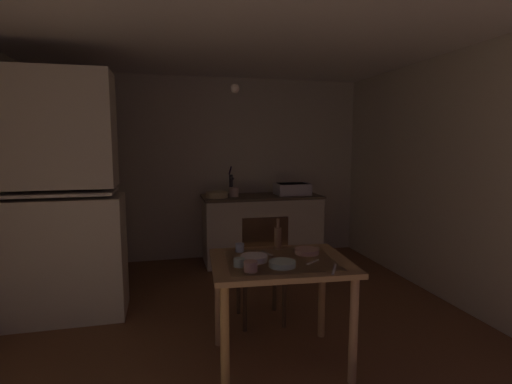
# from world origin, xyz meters

# --- Properties ---
(ground_plane) EXTENTS (5.17, 5.17, 0.00)m
(ground_plane) POSITION_xyz_m (0.00, 0.00, 0.00)
(ground_plane) COLOR brown
(wall_back) EXTENTS (4.27, 0.10, 2.43)m
(wall_back) POSITION_xyz_m (0.00, 1.97, 1.21)
(wall_back) COLOR beige
(wall_back) RESTS_ON ground
(wall_right) EXTENTS (0.10, 3.93, 2.43)m
(wall_right) POSITION_xyz_m (2.14, 0.00, 1.21)
(wall_right) COLOR beige
(wall_right) RESTS_ON ground
(ceiling_slab) EXTENTS (4.27, 3.93, 0.10)m
(ceiling_slab) POSITION_xyz_m (0.00, 0.00, 2.48)
(ceiling_slab) COLOR silver
(hutch_cabinet) EXTENTS (1.09, 0.53, 2.18)m
(hutch_cabinet) POSITION_xyz_m (-1.52, 0.38, 1.02)
(hutch_cabinet) COLOR beige
(hutch_cabinet) RESTS_ON ground
(counter_cabinet) EXTENTS (1.55, 0.64, 0.88)m
(counter_cabinet) POSITION_xyz_m (0.64, 1.60, 0.44)
(counter_cabinet) COLOR beige
(counter_cabinet) RESTS_ON ground
(sink_basin) EXTENTS (0.44, 0.34, 0.15)m
(sink_basin) POSITION_xyz_m (1.06, 1.60, 0.95)
(sink_basin) COLOR silver
(sink_basin) RESTS_ON counter_cabinet
(hand_pump) EXTENTS (0.05, 0.27, 0.39)m
(hand_pump) POSITION_xyz_m (0.24, 1.64, 1.04)
(hand_pump) COLOR #232328
(hand_pump) RESTS_ON counter_cabinet
(mixing_bowl_counter) EXTENTS (0.28, 0.28, 0.07)m
(mixing_bowl_counter) POSITION_xyz_m (0.04, 1.55, 0.91)
(mixing_bowl_counter) COLOR beige
(mixing_bowl_counter) RESTS_ON counter_cabinet
(stoneware_crock) EXTENTS (0.12, 0.12, 0.12)m
(stoneware_crock) POSITION_xyz_m (0.27, 1.59, 0.94)
(stoneware_crock) COLOR beige
(stoneware_crock) RESTS_ON counter_cabinet
(dining_table) EXTENTS (1.00, 0.81, 0.75)m
(dining_table) POSITION_xyz_m (0.16, -0.78, 0.64)
(dining_table) COLOR #997549
(dining_table) RESTS_ON ground
(chair_far_side) EXTENTS (0.41, 0.41, 0.96)m
(chair_far_side) POSITION_xyz_m (0.19, -0.18, 0.51)
(chair_far_side) COLOR #3C2A1B
(chair_far_side) RESTS_ON ground
(serving_bowl_wide) EXTENTS (0.19, 0.19, 0.04)m
(serving_bowl_wide) POSITION_xyz_m (-0.02, -0.76, 0.77)
(serving_bowl_wide) COLOR white
(serving_bowl_wide) RESTS_ON dining_table
(soup_bowl_small) EXTENTS (0.18, 0.18, 0.03)m
(soup_bowl_small) POSITION_xyz_m (0.40, -0.67, 0.77)
(soup_bowl_small) COLOR tan
(soup_bowl_small) RESTS_ON dining_table
(sauce_dish) EXTENTS (0.18, 0.18, 0.04)m
(sauce_dish) POSITION_xyz_m (0.13, -0.92, 0.77)
(sauce_dish) COLOR #ADD1C1
(sauce_dish) RESTS_ON dining_table
(mug_tall) EXTENTS (0.06, 0.06, 0.06)m
(mug_tall) POSITION_xyz_m (-0.07, -0.51, 0.78)
(mug_tall) COLOR #9EB2C6
(mug_tall) RESTS_ON dining_table
(teacup_cream) EXTENTS (0.07, 0.07, 0.06)m
(teacup_cream) POSITION_xyz_m (-0.14, -0.85, 0.78)
(teacup_cream) COLOR #ADD1C1
(teacup_cream) RESTS_ON dining_table
(mug_dark) EXTENTS (0.09, 0.09, 0.06)m
(mug_dark) POSITION_xyz_m (-0.09, -0.96, 0.79)
(mug_dark) COLOR tan
(mug_dark) RESTS_ON dining_table
(glass_bottle) EXTENTS (0.06, 0.06, 0.23)m
(glass_bottle) POSITION_xyz_m (0.23, -0.50, 0.84)
(glass_bottle) COLOR olive
(glass_bottle) RESTS_ON dining_table
(table_knife) EXTENTS (0.12, 0.20, 0.00)m
(table_knife) POSITION_xyz_m (0.44, -1.06, 0.76)
(table_knife) COLOR silver
(table_knife) RESTS_ON dining_table
(teaspoon_near_bowl) EXTENTS (0.12, 0.09, 0.00)m
(teaspoon_near_bowl) POSITION_xyz_m (0.36, -0.89, 0.76)
(teaspoon_near_bowl) COLOR beige
(teaspoon_near_bowl) RESTS_ON dining_table
(teaspoon_by_cup) EXTENTS (0.07, 0.12, 0.00)m
(teaspoon_by_cup) POSITION_xyz_m (0.11, -0.61, 0.76)
(teaspoon_by_cup) COLOR beige
(teaspoon_by_cup) RESTS_ON dining_table
(pendant_bulb) EXTENTS (0.08, 0.08, 0.08)m
(pendant_bulb) POSITION_xyz_m (0.01, 0.07, 2.02)
(pendant_bulb) COLOR #F9EFCC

